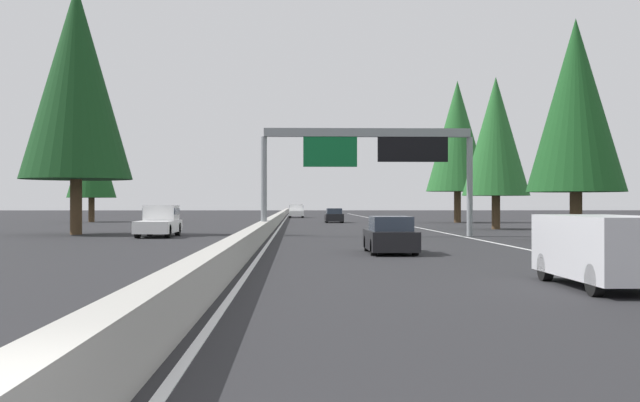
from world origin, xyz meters
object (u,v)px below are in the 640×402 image
(conifer_right_mid, at_px, (496,136))
(conifer_left_near, at_px, (76,82))
(conifer_right_near, at_px, (576,105))
(oncoming_near, at_px, (160,221))
(sedan_near_right, at_px, (390,236))
(conifer_left_mid, at_px, (92,155))
(sign_gantry_overhead, at_px, (370,150))
(pickup_far_left, at_px, (296,211))
(conifer_right_far, at_px, (457,136))
(minivan_mid_center, at_px, (604,247))
(sedan_far_right, at_px, (334,216))

(conifer_right_mid, height_order, conifer_left_near, conifer_left_near)
(conifer_right_near, bearing_deg, oncoming_near, 74.74)
(sedan_near_right, relative_size, conifer_left_mid, 0.37)
(oncoming_near, xyz_separation_m, conifer_left_near, (3.15, 5.80, 8.78))
(sign_gantry_overhead, distance_m, pickup_far_left, 63.63)
(oncoming_near, xyz_separation_m, conifer_right_mid, (12.76, -23.41, 6.18))
(conifer_right_far, relative_size, conifer_left_mid, 1.24)
(conifer_right_near, bearing_deg, minivan_mid_center, 161.99)
(conifer_right_far, bearing_deg, conifer_left_near, 135.00)
(conifer_left_near, xyz_separation_m, conifer_left_mid, (34.61, 7.86, -2.55))
(conifer_right_near, distance_m, conifer_left_near, 30.28)
(sign_gantry_overhead, bearing_deg, conifer_left_near, 79.26)
(minivan_mid_center, bearing_deg, sedan_far_right, 3.05)
(sign_gantry_overhead, bearing_deg, conifer_right_mid, -39.67)
(sedan_far_right, bearing_deg, minivan_mid_center, -176.95)
(sedan_far_right, xyz_separation_m, oncoming_near, (-33.85, 12.01, 0.23))
(conifer_left_near, height_order, conifer_left_mid, conifer_left_near)
(sign_gantry_overhead, bearing_deg, sedan_near_right, 177.54)
(sedan_far_right, relative_size, conifer_left_near, 0.28)
(minivan_mid_center, distance_m, sedan_far_right, 63.23)
(sedan_far_right, bearing_deg, conifer_right_mid, -151.60)
(sedan_far_right, height_order, conifer_right_mid, conifer_right_mid)
(sedan_far_right, distance_m, oncoming_near, 35.92)
(minivan_mid_center, distance_m, conifer_right_mid, 43.25)
(conifer_left_near, bearing_deg, conifer_right_near, -108.14)
(sign_gantry_overhead, distance_m, sedan_near_right, 16.59)
(conifer_right_mid, bearing_deg, conifer_right_far, -3.53)
(sign_gantry_overhead, relative_size, conifer_right_mid, 1.09)
(sedan_far_right, bearing_deg, conifer_right_near, -164.84)
(minivan_mid_center, xyz_separation_m, conifer_left_near, (32.44, 21.18, 8.75))
(sedan_near_right, relative_size, sedan_far_right, 1.00)
(minivan_mid_center, distance_m, conifer_right_near, 25.01)
(conifer_right_far, bearing_deg, pickup_far_left, 29.45)
(sign_gantry_overhead, relative_size, conifer_right_near, 1.08)
(sedan_near_right, bearing_deg, conifer_right_near, -47.55)
(conifer_right_mid, bearing_deg, conifer_left_mid, 56.01)
(sedan_far_right, height_order, pickup_far_left, pickup_far_left)
(pickup_far_left, bearing_deg, minivan_mid_center, -175.51)
(pickup_far_left, distance_m, conifer_right_near, 71.07)
(minivan_mid_center, height_order, sedan_far_right, minivan_mid_center)
(pickup_far_left, xyz_separation_m, oncoming_near, (-63.00, 8.13, 0.00))
(pickup_far_left, relative_size, conifer_right_near, 0.48)
(oncoming_near, bearing_deg, sign_gantry_overhead, 88.50)
(sedan_far_right, distance_m, conifer_left_mid, 26.77)
(sedan_near_right, height_order, pickup_far_left, pickup_far_left)
(pickup_far_left, bearing_deg, sign_gantry_overhead, -176.00)
(minivan_mid_center, bearing_deg, pickup_far_left, 4.49)
(sign_gantry_overhead, height_order, conifer_left_near, conifer_left_near)
(pickup_far_left, bearing_deg, conifer_right_mid, -163.09)
(sign_gantry_overhead, height_order, conifer_right_far, conifer_right_far)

